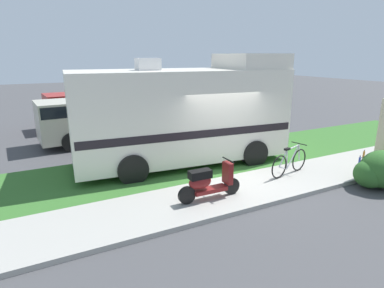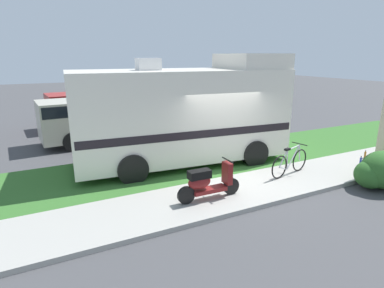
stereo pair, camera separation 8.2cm
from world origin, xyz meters
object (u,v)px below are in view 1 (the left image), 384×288
Objects in this scene: bottle_green at (364,154)px; bottle_spare at (360,161)px; motorhome_rv at (183,113)px; pickup_truck_near at (92,120)px; bicycle at (290,162)px; pickup_truck_far at (89,109)px; scooter at (208,182)px.

bottle_green is 0.92m from bottle_spare.
motorhome_rv is 6.54m from bottle_green.
pickup_truck_near reaches higher than bottle_spare.
pickup_truck_near is at bearing 122.65° from bicycle.
bottle_spare is (4.94, -3.14, -1.50)m from motorhome_rv.
bicycle is at bearing -179.59° from bottle_green.
bottle_green is (3.55, 0.03, -0.27)m from bicycle.
pickup_truck_near reaches higher than pickup_truck_far.
scooter is 6.63m from bottle_green.
motorhome_rv reaches higher than bottle_green.
motorhome_rv is 1.29× the size of pickup_truck_near.
motorhome_rv is 4.25× the size of bicycle.
motorhome_rv reaches higher than bottle_spare.
motorhome_rv is 26.57× the size of bottle_green.
bicycle is 6.25× the size of bottle_green.
bicycle is 3.56m from bottle_green.
motorhome_rv is 4.82m from pickup_truck_near.
scooter is at bearing -79.21° from pickup_truck_near.
scooter is at bearing -84.94° from pickup_truck_far.
pickup_truck_near is at bearing 134.39° from bottle_spare.
bottle_green is at bearing -53.56° from pickup_truck_far.
bottle_spare is at bearing -0.24° from scooter.
scooter is 1.02× the size of bicycle.
motorhome_rv is 4.18× the size of scooter.
bicycle is 2.77m from bottle_spare.
scooter reaches higher than bottle_spare.
pickup_truck_far is at bearing 95.06° from scooter.
bottle_green is at bearing 27.06° from bottle_spare.
motorhome_rv is at bearing 147.52° from bottle_spare.
pickup_truck_far is at bearing 126.44° from bottle_green.
pickup_truck_far is 12.72m from bottle_green.
scooter is 5.80m from bottle_spare.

